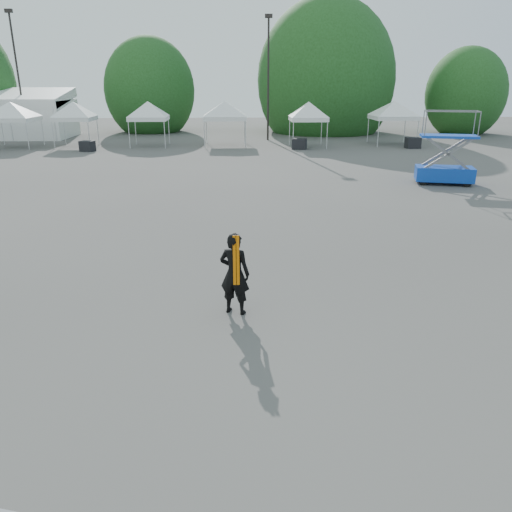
{
  "coord_description": "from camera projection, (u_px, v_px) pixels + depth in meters",
  "views": [
    {
      "loc": [
        0.09,
        -11.49,
        4.75
      ],
      "look_at": [
        0.52,
        -1.66,
        1.3
      ],
      "focal_mm": 35.0,
      "sensor_mm": 36.0,
      "label": 1
    }
  ],
  "objects": [
    {
      "name": "scissor_lift",
      "position": [
        447.0,
        148.0,
        23.86
      ],
      "size": [
        2.93,
        1.97,
        3.46
      ],
      "rotation": [
        0.0,
        0.0,
        -0.25
      ],
      "color": "#0D22AF",
      "rests_on": "ground"
    },
    {
      "name": "light_pole_east",
      "position": [
        268.0,
        71.0,
        40.86
      ],
      "size": [
        0.6,
        0.25,
        9.8
      ],
      "color": "black",
      "rests_on": "ground"
    },
    {
      "name": "tree_far_e",
      "position": [
        465.0,
        94.0,
        46.98
      ],
      "size": [
        3.84,
        3.84,
        5.84
      ],
      "color": "#382314",
      "rests_on": "ground"
    },
    {
      "name": "tree_mid_w",
      "position": [
        150.0,
        90.0,
        48.48
      ],
      "size": [
        4.16,
        4.16,
        6.33
      ],
      "color": "#382314",
      "rests_on": "ground"
    },
    {
      "name": "tree_mid_e",
      "position": [
        326.0,
        80.0,
        47.93
      ],
      "size": [
        5.12,
        5.12,
        7.79
      ],
      "color": "#382314",
      "rests_on": "ground"
    },
    {
      "name": "light_pole_west",
      "position": [
        17.0,
        68.0,
        41.8
      ],
      "size": [
        0.6,
        0.25,
        10.3
      ],
      "color": "black",
      "rests_on": "ground"
    },
    {
      "name": "crate_east",
      "position": [
        413.0,
        143.0,
        37.31
      ],
      "size": [
        1.06,
        0.84,
        0.79
      ],
      "primitive_type": "cube",
      "rotation": [
        0.0,
        0.0,
        0.05
      ],
      "color": "black",
      "rests_on": "ground"
    },
    {
      "name": "crate_mid",
      "position": [
        299.0,
        144.0,
        36.77
      ],
      "size": [
        1.18,
        1.04,
        0.77
      ],
      "primitive_type": "cube",
      "rotation": [
        0.0,
        0.0,
        -0.31
      ],
      "color": "black",
      "rests_on": "ground"
    },
    {
      "name": "tent_b",
      "position": [
        10.0,
        105.0,
        36.94
      ],
      "size": [
        4.67,
        4.67,
        3.88
      ],
      "color": "silver",
      "rests_on": "ground"
    },
    {
      "name": "ground",
      "position": [
        232.0,
        284.0,
        12.4
      ],
      "size": [
        120.0,
        120.0,
        0.0
      ],
      "primitive_type": "plane",
      "color": "#474442",
      "rests_on": "ground"
    },
    {
      "name": "man",
      "position": [
        235.0,
        274.0,
        10.56
      ],
      "size": [
        0.77,
        0.64,
        1.81
      ],
      "rotation": [
        0.0,
        0.0,
        2.78
      ],
      "color": "black",
      "rests_on": "ground"
    },
    {
      "name": "tent_e",
      "position": [
        225.0,
        105.0,
        38.19
      ],
      "size": [
        4.65,
        4.65,
        3.88
      ],
      "color": "silver",
      "rests_on": "ground"
    },
    {
      "name": "tent_c",
      "position": [
        73.0,
        105.0,
        37.47
      ],
      "size": [
        3.97,
        3.97,
        3.88
      ],
      "color": "silver",
      "rests_on": "ground"
    },
    {
      "name": "tent_d",
      "position": [
        148.0,
        105.0,
        37.63
      ],
      "size": [
        4.0,
        4.0,
        3.88
      ],
      "color": "silver",
      "rests_on": "ground"
    },
    {
      "name": "tent_f",
      "position": [
        309.0,
        105.0,
        37.15
      ],
      "size": [
        3.83,
        3.83,
        3.88
      ],
      "color": "silver",
      "rests_on": "ground"
    },
    {
      "name": "tent_g",
      "position": [
        394.0,
        104.0,
        38.62
      ],
      "size": [
        4.57,
        4.57,
        3.88
      ],
      "color": "silver",
      "rests_on": "ground"
    },
    {
      "name": "crate_west",
      "position": [
        87.0,
        146.0,
        35.67
      ],
      "size": [
        1.12,
        0.98,
        0.73
      ],
      "primitive_type": "cube",
      "rotation": [
        0.0,
        0.0,
        -0.31
      ],
      "color": "black",
      "rests_on": "ground"
    }
  ]
}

